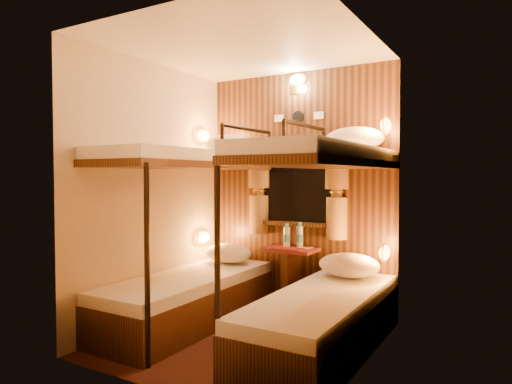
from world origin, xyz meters
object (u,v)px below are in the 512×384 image
Objects in this scene: table at (291,271)px; bottle_right at (300,237)px; bunk_left at (189,263)px; bottle_left at (287,237)px; bunk_right at (322,280)px.

table is 0.35m from bottle_right.
bottle_right is at bearing 14.34° from table.
bottle_left is (0.61, 0.78, 0.19)m from bunk_left.
bottle_right is (0.09, 0.02, 0.34)m from table.
bunk_right is at bearing -54.99° from bottle_right.
bunk_right reaches higher than bottle_left.
bunk_right is 1.00m from bottle_right.
bunk_right reaches higher than table.
bunk_left is 1.11m from bottle_right.
bottle_right is (0.13, 0.02, 0.01)m from bottle_left.
table is (0.65, 0.78, -0.14)m from bunk_left.
bunk_right is 8.07× the size of bottle_left.
table is 0.34m from bottle_left.
bottle_right is (0.73, 0.80, 0.20)m from bunk_left.
bottle_left is at bearing -169.44° from bottle_right.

